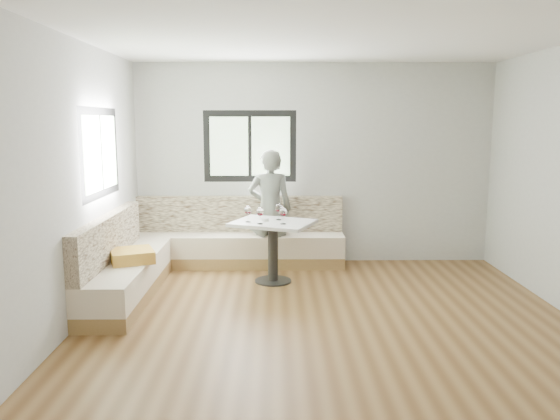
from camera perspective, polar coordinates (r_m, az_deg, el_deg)
The scene contains 9 objects.
room at distance 5.33m, azimuth 4.49°, elevation 2.92°, with size 5.01×5.01×2.81m.
banquette at distance 7.10m, azimuth -9.00°, elevation -4.41°, with size 2.90×2.80×0.95m.
table at distance 6.79m, azimuth -0.74°, elevation -2.80°, with size 1.15×1.04×0.77m.
person at distance 7.46m, azimuth -1.05°, elevation 0.13°, with size 0.59×0.39×1.63m, color #60645C.
olive_ramekin at distance 6.78m, azimuth -1.57°, elevation -0.99°, with size 0.09×0.09×0.04m.
wine_glass_a at distance 6.70m, azimuth -3.37°, elevation -0.05°, with size 0.09×0.09×0.21m.
wine_glass_b at distance 6.56m, azimuth -2.10°, elevation -0.23°, with size 0.09×0.09×0.21m.
wine_glass_c at distance 6.56m, azimuth 0.33°, elevation -0.24°, with size 0.09×0.09×0.21m.
wine_glass_d at distance 6.84m, azimuth -0.13°, elevation 0.15°, with size 0.09×0.09×0.21m.
Camera 1 is at (-0.54, -5.20, 2.00)m, focal length 35.00 mm.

